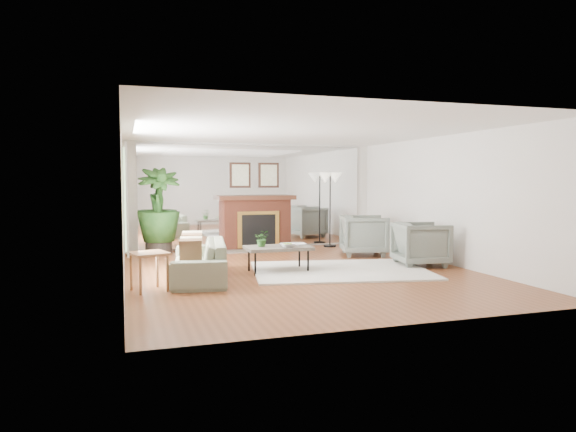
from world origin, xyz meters
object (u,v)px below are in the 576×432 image
object	(u,v)px
sofa	(199,260)
fireplace	(257,221)
floor_lamp	(330,184)
armchair_back	(364,235)
potted_ficus	(159,208)
side_table	(149,259)
armchair_front	(421,244)
coffee_table	(278,248)

from	to	relation	value
sofa	fireplace	bearing A→B (deg)	159.60
floor_lamp	armchair_back	bearing A→B (deg)	-83.42
fireplace	potted_ficus	world-z (taller)	fireplace
side_table	armchair_front	bearing A→B (deg)	8.34
armchair_front	potted_ficus	size ratio (longest dim) A/B	0.48
sofa	armchair_front	world-z (taller)	armchair_front
armchair_back	potted_ficus	distance (m)	4.55
side_table	coffee_table	bearing A→B (deg)	22.38
coffee_table	side_table	world-z (taller)	side_table
sofa	coffee_table	bearing A→B (deg)	106.62
coffee_table	side_table	distance (m)	2.45
coffee_table	sofa	size ratio (longest dim) A/B	0.53
armchair_front	potted_ficus	world-z (taller)	potted_ficus
sofa	armchair_back	xyz separation A→B (m)	(3.81, 1.62, 0.12)
armchair_back	potted_ficus	world-z (taller)	potted_ficus
side_table	potted_ficus	size ratio (longest dim) A/B	0.33
coffee_table	potted_ficus	xyz separation A→B (m)	(-1.87, 2.94, 0.60)
coffee_table	floor_lamp	bearing A→B (deg)	53.14
armchair_back	armchair_front	size ratio (longest dim) A/B	1.05
potted_ficus	floor_lamp	world-z (taller)	potted_ficus
potted_ficus	side_table	bearing A→B (deg)	-95.80
coffee_table	armchair_back	distance (m)	2.77
armchair_back	side_table	world-z (taller)	armchair_back
potted_ficus	coffee_table	bearing A→B (deg)	-57.53
armchair_front	potted_ficus	distance (m)	5.64
armchair_back	sofa	bearing A→B (deg)	129.33
fireplace	armchair_front	xyz separation A→B (m)	(2.39, -3.29, -0.24)
floor_lamp	coffee_table	bearing A→B (deg)	-126.86
potted_ficus	armchair_front	bearing A→B (deg)	-33.92
sofa	potted_ficus	distance (m)	3.25
fireplace	floor_lamp	world-z (taller)	fireplace
fireplace	potted_ficus	distance (m)	2.29
armchair_back	floor_lamp	xyz separation A→B (m)	(-0.18, 1.52, 1.11)
side_table	floor_lamp	distance (m)	6.00
fireplace	coffee_table	distance (m)	3.13
armchair_front	side_table	xyz separation A→B (m)	(-5.04, -0.74, 0.06)
coffee_table	armchair_front	xyz separation A→B (m)	(2.78, -0.19, -0.00)
coffee_table	armchair_back	size ratio (longest dim) A/B	1.19
potted_ficus	floor_lamp	distance (m)	4.10
armchair_front	coffee_table	bearing A→B (deg)	96.01
fireplace	side_table	xyz separation A→B (m)	(-2.65, -4.03, -0.18)
side_table	sofa	bearing A→B (deg)	41.04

